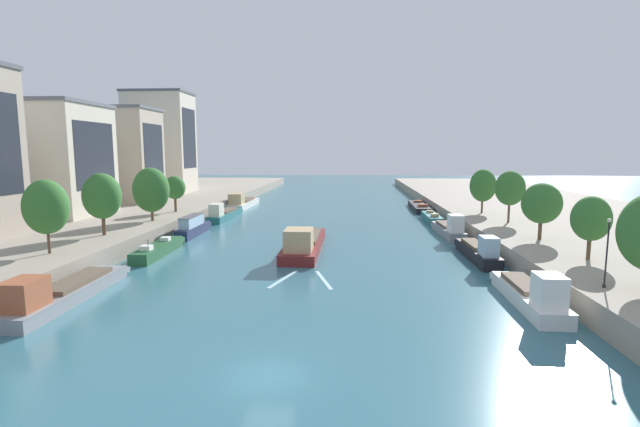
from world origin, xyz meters
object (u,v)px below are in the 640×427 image
Objects in this scene: moored_boat_left_lone at (193,227)px; tree_right_end_of_row at (591,219)px; barge_midriver at (304,243)px; moored_boat_right_second at (478,251)px; tree_left_past_mid at (46,207)px; tree_left_nearest at (102,196)px; moored_boat_right_midway at (530,294)px; tree_right_past_mid at (510,188)px; lamppost_right_bank at (607,250)px; moored_boat_left_near at (63,292)px; moored_boat_left_downstream at (224,214)px; moored_boat_right_lone at (449,229)px; moored_boat_right_upstream at (432,218)px; tree_right_distant at (483,186)px; moored_boat_left_far at (159,249)px; moored_boat_left_gap_after at (242,203)px; tree_right_second at (542,203)px; moored_boat_right_near at (420,207)px; tree_left_end_of_row at (175,188)px; tree_left_midway at (151,190)px.

tree_right_end_of_row is at bearing -25.16° from moored_boat_left_lone.
tree_right_end_of_row is at bearing -22.64° from barge_midriver.
tree_right_end_of_row is (7.28, -7.56, 4.61)m from moored_boat_right_second.
tree_left_nearest reaches higher than tree_left_past_mid.
moored_boat_right_midway is 14.58m from moored_boat_right_second.
lamppost_right_bank is at bearing -96.36° from tree_right_past_mid.
moored_boat_left_near is 43.40m from moored_boat_left_downstream.
moored_boat_right_lone is 1.14× the size of moored_boat_right_upstream.
moored_boat_right_second is 24.43m from tree_right_distant.
tree_right_end_of_row reaches higher than moored_boat_right_second.
moored_boat_right_lone is at bearing 90.69° from moored_boat_right_second.
moored_boat_left_lone is at bearing 60.93° from tree_left_nearest.
barge_midriver reaches higher than moored_boat_left_far.
moored_boat_right_upstream is (35.11, -16.84, -0.32)m from moored_boat_left_gap_after.
moored_boat_right_near is at bearing 99.04° from tree_right_second.
tree_left_nearest is at bearing -91.05° from tree_left_end_of_row.
tree_left_end_of_row reaches higher than moored_boat_right_upstream.
moored_boat_left_far is 12.34m from tree_left_past_mid.
moored_boat_left_gap_after is 66.80m from tree_right_end_of_row.
tree_right_past_mid is (26.07, 10.15, 5.54)m from barge_midriver.
moored_boat_right_upstream is 1.89× the size of tree_left_end_of_row.
moored_boat_right_midway is 41.41m from moored_boat_right_upstream.
moored_boat_right_second is 2.46× the size of lamppost_right_bank.
moored_boat_right_midway is 2.11× the size of tree_left_end_of_row.
tree_left_past_mid reaches higher than tree_right_past_mid.
moored_boat_right_near is at bearing 93.80° from lamppost_right_bank.
moored_boat_left_near is at bearing -89.53° from moored_boat_left_gap_after.
moored_boat_left_lone is 37.44m from moored_boat_right_upstream.
barge_midriver reaches higher than moored_boat_right_near.
barge_midriver is at bearing -39.50° from tree_left_end_of_row.
tree_left_past_mid is at bearing -90.37° from tree_left_nearest.
tree_right_second is (6.91, -12.28, 4.88)m from moored_boat_right_lone.
tree_right_past_mid reaches higher than lamppost_right_bank.
moored_boat_right_lone is at bearing 2.78° from moored_boat_left_lone.
tree_left_end_of_row is (-6.04, 20.90, 5.09)m from moored_boat_left_far.
moored_boat_right_upstream is at bearing 51.98° from barge_midriver.
tree_right_distant reaches higher than moored_boat_right_near.
moored_boat_right_midway is 43.93m from tree_left_nearest.
moored_boat_right_second is at bearing -27.70° from tree_left_end_of_row.
tree_right_distant is at bearing 43.34° from moored_boat_left_near.
tree_left_end_of_row reaches higher than moored_boat_right_midway.
moored_boat_right_upstream is (34.43, 14.68, -0.53)m from moored_boat_left_lone.
moored_boat_left_lone is at bearing -165.34° from tree_right_distant.
tree_right_second reaches higher than moored_boat_left_gap_after.
moored_boat_right_lone is at bearing 119.38° from tree_right_second.
moored_boat_left_downstream is at bearing 70.18° from tree_left_midway.
moored_boat_left_downstream is 1.18× the size of moored_boat_right_second.
barge_midriver is at bearing -142.08° from tree_right_distant.
tree_left_past_mid reaches higher than moored_boat_left_downstream.
moored_boat_left_near is at bearing -79.38° from tree_left_midway.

